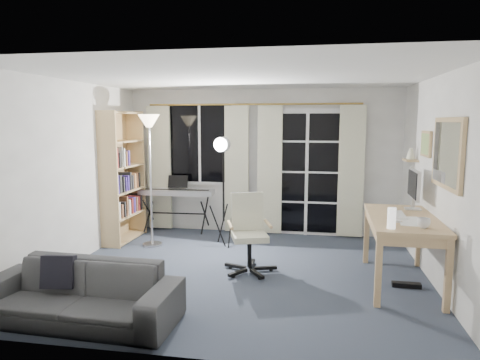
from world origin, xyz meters
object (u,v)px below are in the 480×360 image
(monitor, at_px, (414,185))
(bookshelf, at_px, (120,180))
(torchiere_lamp, at_px, (149,141))
(office_chair, at_px, (248,225))
(sofa, at_px, (78,284))
(mug, at_px, (424,222))
(studio_light, at_px, (222,157))
(keyboard_piano, at_px, (177,193))
(desk, at_px, (403,225))

(monitor, bearing_deg, bookshelf, 171.97)
(torchiere_lamp, xyz_separation_m, monitor, (3.61, -0.52, -0.49))
(office_chair, bearing_deg, sofa, -146.23)
(torchiere_lamp, height_order, sofa, torchiere_lamp)
(office_chair, bearing_deg, mug, -37.26)
(monitor, bearing_deg, sofa, -148.16)
(studio_light, bearing_deg, torchiere_lamp, -164.64)
(studio_light, bearing_deg, office_chair, -52.14)
(monitor, bearing_deg, office_chair, -170.85)
(monitor, distance_m, sofa, 3.96)
(sofa, bearing_deg, monitor, 32.21)
(bookshelf, distance_m, sofa, 2.87)
(sofa, bearing_deg, mug, 19.13)
(sofa, bearing_deg, keyboard_piano, 93.92)
(studio_light, bearing_deg, bookshelf, -174.55)
(office_chair, bearing_deg, monitor, -10.16)
(office_chair, height_order, monitor, monitor)
(torchiere_lamp, bearing_deg, bookshelf, 160.30)
(keyboard_piano, distance_m, studio_light, 1.31)
(mug, bearing_deg, office_chair, 160.15)
(bookshelf, relative_size, monitor, 3.55)
(torchiere_lamp, distance_m, monitor, 3.68)
(keyboard_piano, bearing_deg, desk, -30.57)
(monitor, bearing_deg, mug, -93.89)
(desk, bearing_deg, mug, -76.79)
(keyboard_piano, xyz_separation_m, sofa, (0.09, -3.25, -0.32))
(studio_light, bearing_deg, keyboard_piano, 153.29)
(torchiere_lamp, distance_m, studio_light, 1.10)
(torchiere_lamp, height_order, studio_light, torchiere_lamp)
(studio_light, xyz_separation_m, mug, (2.45, -1.61, -0.49))
(desk, relative_size, sofa, 0.80)
(desk, xyz_separation_m, sofa, (-3.18, -1.49, -0.33))
(bookshelf, distance_m, office_chair, 2.43)
(keyboard_piano, bearing_deg, torchiere_lamp, -102.84)
(bookshelf, bearing_deg, torchiere_lamp, -17.46)
(torchiere_lamp, bearing_deg, mug, -22.75)
(desk, height_order, monitor, monitor)
(bookshelf, xyz_separation_m, torchiere_lamp, (0.59, -0.21, 0.63))
(bookshelf, bearing_deg, sofa, -70.59)
(monitor, height_order, mug, monitor)
(monitor, height_order, sofa, monitor)
(mug, bearing_deg, keyboard_piano, 146.27)
(keyboard_piano, xyz_separation_m, studio_light, (0.92, -0.64, 0.67))
(sofa, bearing_deg, office_chair, 53.45)
(studio_light, distance_m, sofa, 2.91)
(desk, bearing_deg, torchiere_lamp, 165.98)
(office_chair, xyz_separation_m, desk, (1.82, -0.19, 0.12))
(studio_light, height_order, desk, studio_light)
(torchiere_lamp, bearing_deg, keyboard_piano, 79.58)
(studio_light, height_order, office_chair, studio_light)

